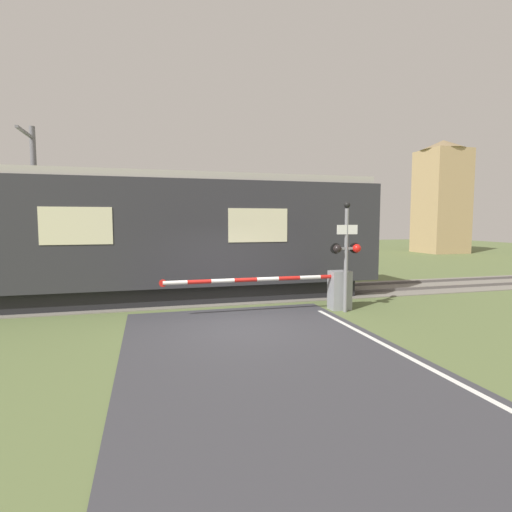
% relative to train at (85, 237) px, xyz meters
% --- Properties ---
extents(ground_plane, '(80.00, 80.00, 0.00)m').
position_rel_train_xyz_m(ground_plane, '(4.10, -3.99, -2.10)').
color(ground_plane, '#5B6B3D').
extents(track_bed, '(36.00, 3.20, 0.13)m').
position_rel_train_xyz_m(track_bed, '(4.10, 0.00, -2.07)').
color(track_bed, slate).
rests_on(track_bed, ground_plane).
extents(train, '(19.00, 2.98, 4.10)m').
position_rel_train_xyz_m(train, '(0.00, 0.00, 0.00)').
color(train, black).
rests_on(train, ground_plane).
extents(crossing_barrier, '(5.49, 0.44, 1.15)m').
position_rel_train_xyz_m(crossing_barrier, '(6.91, -2.87, -1.45)').
color(crossing_barrier, gray).
rests_on(crossing_barrier, ground_plane).
extents(signal_post, '(0.91, 0.26, 3.15)m').
position_rel_train_xyz_m(signal_post, '(7.33, -3.25, -0.30)').
color(signal_post, gray).
rests_on(signal_post, ground_plane).
extents(catenary_pole, '(0.20, 1.90, 5.95)m').
position_rel_train_xyz_m(catenary_pole, '(-1.97, 2.51, 1.02)').
color(catenary_pole, slate).
rests_on(catenary_pole, ground_plane).
extents(distant_building, '(3.67, 3.67, 9.16)m').
position_rel_train_xyz_m(distant_building, '(25.29, 14.46, 2.56)').
color(distant_building, tan).
rests_on(distant_building, ground_plane).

